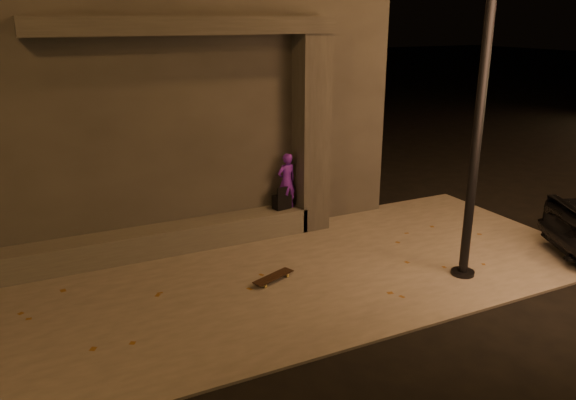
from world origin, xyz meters
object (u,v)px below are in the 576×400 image
column (311,135)px  skateboarder (287,181)px  backpack (282,201)px  skateboard (273,277)px

column → skateboarder: bearing=180.0°
backpack → skateboard: 2.20m
column → backpack: size_ratio=8.11×
skateboarder → skateboard: bearing=50.4°
column → backpack: (-0.60, -0.00, -1.20)m
skateboarder → backpack: (-0.10, -0.00, -0.37)m
skateboarder → skateboard: (-1.14, -1.86, -0.91)m
skateboard → backpack: bearing=39.2°
backpack → skateboarder: bearing=-9.3°
backpack → skateboard: (-1.04, -1.86, -0.54)m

